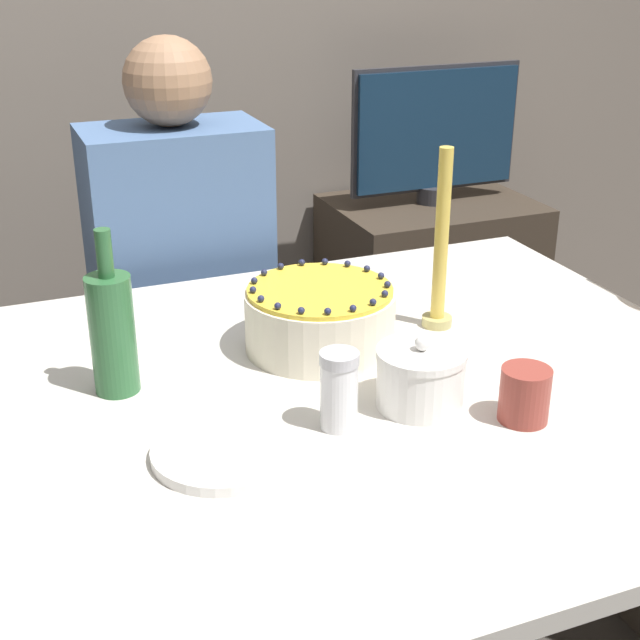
% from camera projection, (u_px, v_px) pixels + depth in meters
% --- Properties ---
extents(dining_table, '(1.46, 1.13, 0.75)m').
position_uv_depth(dining_table, '(312.00, 446.00, 1.47)').
color(dining_table, beige).
rests_on(dining_table, ground_plane).
extents(cake, '(0.27, 0.27, 0.13)m').
position_uv_depth(cake, '(320.00, 318.00, 1.56)').
color(cake, '#EFE5CC').
rests_on(cake, dining_table).
extents(sugar_bowl, '(0.14, 0.14, 0.12)m').
position_uv_depth(sugar_bowl, '(421.00, 377.00, 1.37)').
color(sugar_bowl, white).
rests_on(sugar_bowl, dining_table).
extents(sugar_shaker, '(0.06, 0.06, 0.12)m').
position_uv_depth(sugar_shaker, '(341.00, 389.00, 1.31)').
color(sugar_shaker, white).
rests_on(sugar_shaker, dining_table).
extents(plate_stack, '(0.21, 0.21, 0.02)m').
position_uv_depth(plate_stack, '(224.00, 451.00, 1.26)').
color(plate_stack, white).
rests_on(plate_stack, dining_table).
extents(candle, '(0.06, 0.06, 0.34)m').
position_uv_depth(candle, '(441.00, 254.00, 1.61)').
color(candle, tan).
rests_on(candle, dining_table).
extents(bottle, '(0.07, 0.07, 0.27)m').
position_uv_depth(bottle, '(112.00, 331.00, 1.40)').
color(bottle, '#2D6638').
rests_on(bottle, dining_table).
extents(cup, '(0.08, 0.08, 0.09)m').
position_uv_depth(cup, '(525.00, 395.00, 1.34)').
color(cup, '#993D33').
rests_on(cup, dining_table).
extents(person_man_blue_shirt, '(0.40, 0.34, 1.23)m').
position_uv_depth(person_man_blue_shirt, '(185.00, 334.00, 2.15)').
color(person_man_blue_shirt, '#473D33').
rests_on(person_man_blue_shirt, ground_plane).
extents(side_cabinet, '(0.61, 0.45, 0.67)m').
position_uv_depth(side_cabinet, '(427.00, 303.00, 2.84)').
color(side_cabinet, '#382D23').
rests_on(side_cabinet, ground_plane).
extents(tv_monitor, '(0.54, 0.10, 0.41)m').
position_uv_depth(tv_monitor, '(436.00, 133.00, 2.62)').
color(tv_monitor, '#2D2D33').
rests_on(tv_monitor, side_cabinet).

